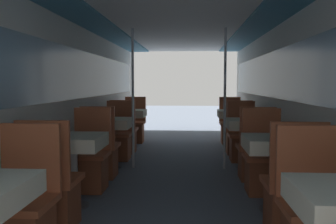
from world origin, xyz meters
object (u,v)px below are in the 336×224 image
chair_right_far_3 (230,130)px  support_pole_right_2 (225,99)px  chair_left_far_2 (118,142)px  dining_table_right_3 (234,116)px  chair_right_far_1 (263,168)px  chair_right_near_2 (255,158)px  support_pole_left_2 (133,99)px  dining_table_left_2 (110,125)px  dining_table_right_1 (276,147)px  dining_table_right_2 (248,126)px  chair_left_far_3 (134,129)px  dining_table_left_1 (73,145)px  chair_left_near_3 (124,137)px  chair_right_near_3 (238,138)px  chair_left_far_0 (22,221)px  dining_table_left_3 (130,115)px  chair_left_near_2 (101,156)px  chair_right_near_1 (291,201)px  chair_left_near_1 (52,196)px  chair_right_far_2 (242,143)px

chair_right_far_3 → support_pole_right_2: bearing=81.8°
chair_left_far_2 → dining_table_right_3: bearing=-149.9°
chair_right_far_1 → chair_right_near_2: size_ratio=1.00×
support_pole_right_2 → support_pole_left_2: bearing=180.0°
dining_table_left_2 → dining_table_right_1: size_ratio=1.00×
dining_table_right_1 → dining_table_right_2: (0.00, 1.83, 0.00)m
support_pole_left_2 → chair_left_far_3: bearing=98.2°
dining_table_right_1 → chair_right_near_2: 1.26m
support_pole_right_2 → dining_table_right_3: support_pole_right_2 is taller
dining_table_right_1 → chair_right_far_3: 4.29m
chair_left_far_3 → dining_table_left_1: bearing=90.0°
chair_left_near_3 → chair_right_far_1: bearing=-49.2°
support_pole_left_2 → chair_right_far_1: (1.74, -1.21, -0.76)m
chair_right_far_1 → chair_right_near_2: same height
dining_table_right_3 → chair_left_far_2: bearing=-149.9°
chair_right_near_3 → chair_right_far_1: bearing=-90.0°
chair_left_far_0 → chair_right_near_3: bearing=-116.2°
chair_left_far_0 → support_pole_left_2: 3.15m
dining_table_left_3 → dining_table_left_1: bearing=-90.0°
dining_table_left_1 → chair_right_far_3: (2.09, 4.27, -0.35)m
dining_table_left_2 → chair_left_near_2: (0.00, -0.62, -0.35)m
chair_left_near_3 → chair_right_near_3: 2.09m
chair_left_far_2 → chair_right_near_1: same height
dining_table_left_2 → chair_left_far_3: chair_left_far_3 is taller
chair_right_near_1 → dining_table_right_3: bearing=90.0°
chair_left_near_1 → support_pole_right_2: size_ratio=0.47×
chair_left_near_2 → chair_right_far_3: same height
chair_left_far_2 → dining_table_right_3: (2.09, 1.21, 0.35)m
chair_right_near_1 → chair_right_far_1: 1.23m
chair_right_far_1 → chair_right_far_3: (0.00, 3.66, 0.00)m
dining_table_right_2 → chair_right_far_2: (-0.00, 0.62, -0.35)m
dining_table_right_1 → chair_right_far_2: 2.47m
chair_right_near_1 → chair_right_near_2: same height
dining_table_left_2 → chair_right_far_2: bearing=16.5°
dining_table_left_1 → chair_right_far_1: chair_right_far_1 is taller
dining_table_left_2 → chair_left_near_2: bearing=-90.0°
chair_left_near_3 → chair_left_far_3: same height
dining_table_left_2 → dining_table_right_1: 2.77m
chair_right_far_2 → chair_left_far_0: bearing=60.3°
chair_left_far_0 → chair_left_near_3: same height
dining_table_right_1 → dining_table_right_3: 3.66m
dining_table_left_3 → chair_left_near_3: 0.71m
chair_right_near_1 → chair_right_far_3: same height
chair_right_far_1 → dining_table_left_2: bearing=-30.1°
chair_left_near_1 → dining_table_right_3: bearing=64.0°
chair_left_far_2 → chair_left_far_3: 1.83m
chair_right_far_3 → dining_table_right_3: bearing=90.0°
chair_left_far_0 → chair_left_near_1: size_ratio=1.00×
chair_left_near_3 → chair_right_far_1: same height
support_pole_right_2 → chair_right_far_3: 2.58m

